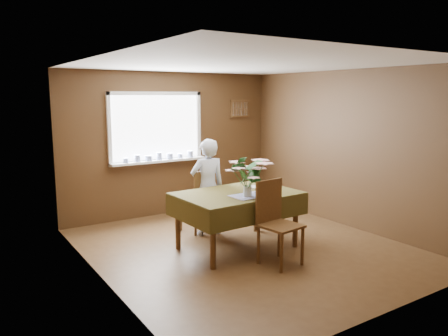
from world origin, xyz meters
TOP-DOWN VIEW (x-y plane):
  - floor at (0.00, 0.00)m, footprint 4.50×4.50m
  - ceiling at (0.00, 0.00)m, footprint 4.50×4.50m
  - wall_back at (0.00, 2.25)m, footprint 4.00×0.00m
  - wall_front at (0.00, -2.25)m, footprint 4.00×0.00m
  - wall_left at (-2.00, 0.00)m, footprint 0.00×4.50m
  - wall_right at (2.00, 0.00)m, footprint 0.00×4.50m
  - window_assembly at (-0.30, 2.19)m, footprint 1.72×0.20m
  - spoon_rack at (1.45, 2.22)m, footprint 0.44×0.05m
  - dining_table at (-0.10, 0.07)m, footprint 1.66×1.16m
  - chair_far at (-0.16, 0.97)m, footprint 0.49×0.49m
  - chair_near at (-0.00, -0.63)m, footprint 0.51×0.51m
  - seated_woman at (-0.13, 0.81)m, footprint 0.58×0.43m
  - flower_bouquet at (-0.13, -0.21)m, footprint 0.56×0.56m
  - side_plate at (0.30, 0.21)m, footprint 0.25×0.25m
  - table_knife at (0.07, -0.20)m, footprint 0.05×0.22m

SIDE VIEW (x-z plane):
  - floor at x=0.00m, z-range 0.00..0.00m
  - chair_far at x=-0.16m, z-range 0.04..1.02m
  - chair_near at x=0.00m, z-range 0.04..1.09m
  - dining_table at x=-0.10m, z-range 0.29..1.09m
  - seated_woman at x=-0.13m, z-range 0.00..1.46m
  - side_plate at x=0.30m, z-range 0.78..0.80m
  - table_knife at x=0.07m, z-range 0.79..0.80m
  - flower_bouquet at x=-0.13m, z-range 0.86..1.34m
  - wall_back at x=0.00m, z-range -0.75..3.25m
  - wall_front at x=0.00m, z-range -0.75..3.25m
  - wall_left at x=-2.00m, z-range -1.00..3.50m
  - wall_right at x=2.00m, z-range -1.00..3.50m
  - window_assembly at x=-0.30m, z-range 0.73..1.95m
  - spoon_rack at x=1.45m, z-range 1.69..2.02m
  - ceiling at x=0.00m, z-range 2.50..2.50m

